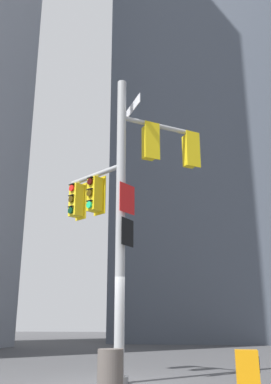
# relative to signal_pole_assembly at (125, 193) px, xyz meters

# --- Properties ---
(ground) EXTENTS (120.00, 120.00, 0.00)m
(ground) POSITION_rel_signal_pole_assembly_xyz_m (-0.02, -0.46, -4.89)
(ground) COLOR #474749
(building_mid_block) EXTENTS (15.03, 15.03, 39.97)m
(building_mid_block) POSITION_rel_signal_pole_assembly_xyz_m (2.02, 26.22, 15.09)
(building_mid_block) COLOR #4C5460
(building_mid_block) RESTS_ON ground
(signal_pole_assembly) EXTENTS (4.03, 2.06, 8.19)m
(signal_pole_assembly) POSITION_rel_signal_pole_assembly_xyz_m (0.00, 0.00, 0.00)
(signal_pole_assembly) COLOR #9EA0A3
(signal_pole_assembly) RESTS_ON ground
(newspaper_box) EXTENTS (0.45, 0.36, 0.86)m
(newspaper_box) POSITION_rel_signal_pole_assembly_xyz_m (2.92, -1.90, -4.46)
(newspaper_box) COLOR orange
(newspaper_box) RESTS_ON ground
(trash_bin) EXTENTS (0.49, 0.49, 0.91)m
(trash_bin) POSITION_rel_signal_pole_assembly_xyz_m (0.38, -2.82, -4.44)
(trash_bin) COLOR #59514C
(trash_bin) RESTS_ON ground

